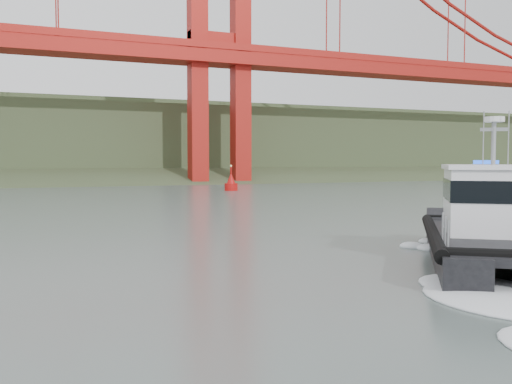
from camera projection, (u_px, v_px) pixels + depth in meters
The scene contains 4 objects.
ground at pixel (311, 258), 24.06m from camera, with size 400.00×400.00×0.00m, color #45524C.
headlands at pixel (67, 149), 139.17m from camera, with size 500.00×105.36×27.12m.
patrol_boat at pixel (492, 225), 22.78m from camera, with size 11.16×12.65×6.05m.
nav_buoy at pixel (231, 183), 77.82m from camera, with size 1.79×1.79×3.73m.
Camera 1 is at (-11.41, -21.09, 4.11)m, focal length 40.00 mm.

